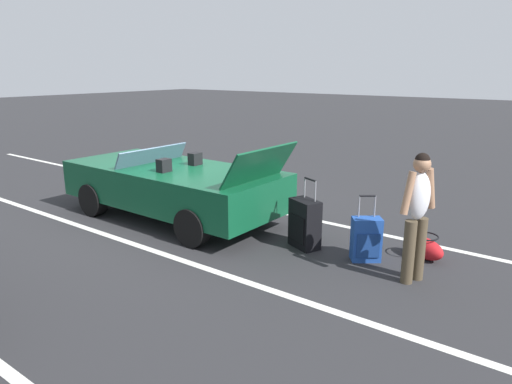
{
  "coord_description": "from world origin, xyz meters",
  "views": [
    {
      "loc": [
        -6.0,
        5.56,
        2.61
      ],
      "look_at": [
        -1.8,
        -0.06,
        0.75
      ],
      "focal_mm": 32.59,
      "sensor_mm": 36.0,
      "label": 1
    }
  ],
  "objects_px": {
    "suitcase_medium_bright": "(366,239)",
    "duffel_bag": "(424,247)",
    "traveler_person": "(418,211)",
    "convertible_car": "(166,184)",
    "suitcase_large_black": "(305,224)"
  },
  "relations": [
    {
      "from": "suitcase_medium_bright",
      "to": "convertible_car",
      "type": "bearing_deg",
      "value": -123.72
    },
    {
      "from": "suitcase_large_black",
      "to": "traveler_person",
      "type": "xyz_separation_m",
      "value": [
        -1.7,
        0.17,
        0.56
      ]
    },
    {
      "from": "convertible_car",
      "to": "traveler_person",
      "type": "bearing_deg",
      "value": -179.66
    },
    {
      "from": "traveler_person",
      "to": "convertible_car",
      "type": "bearing_deg",
      "value": 20.63
    },
    {
      "from": "duffel_bag",
      "to": "traveler_person",
      "type": "height_order",
      "value": "traveler_person"
    },
    {
      "from": "suitcase_medium_bright",
      "to": "duffel_bag",
      "type": "bearing_deg",
      "value": 94.62
    },
    {
      "from": "suitcase_medium_bright",
      "to": "traveler_person",
      "type": "bearing_deg",
      "value": 33.48
    },
    {
      "from": "convertible_car",
      "to": "suitcase_medium_bright",
      "type": "bearing_deg",
      "value": -175.78
    },
    {
      "from": "suitcase_medium_bright",
      "to": "traveler_person",
      "type": "xyz_separation_m",
      "value": [
        -0.75,
        0.26,
        0.62
      ]
    },
    {
      "from": "convertible_car",
      "to": "suitcase_large_black",
      "type": "distance_m",
      "value": 2.85
    },
    {
      "from": "suitcase_medium_bright",
      "to": "duffel_bag",
      "type": "xyz_separation_m",
      "value": [
        -0.63,
        -0.57,
        -0.15
      ]
    },
    {
      "from": "duffel_bag",
      "to": "convertible_car",
      "type": "bearing_deg",
      "value": 10.43
    },
    {
      "from": "suitcase_large_black",
      "to": "duffel_bag",
      "type": "xyz_separation_m",
      "value": [
        -1.58,
        -0.66,
        -0.21
      ]
    },
    {
      "from": "convertible_car",
      "to": "traveler_person",
      "type": "relative_size",
      "value": 2.57
    },
    {
      "from": "convertible_car",
      "to": "duffel_bag",
      "type": "bearing_deg",
      "value": -169.01
    }
  ]
}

